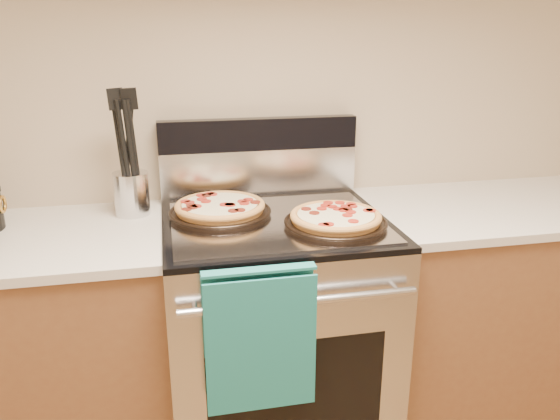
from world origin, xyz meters
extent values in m
plane|color=#C4AC8E|center=(0.00, 2.00, 1.35)|extent=(4.00, 0.00, 4.00)
cube|color=#B7B7BC|center=(0.00, 1.65, 0.45)|extent=(0.76, 0.68, 0.90)
cube|color=black|center=(0.00, 1.31, 0.45)|extent=(0.56, 0.01, 0.40)
cube|color=black|center=(0.00, 1.65, 0.91)|extent=(0.76, 0.68, 0.02)
cube|color=silver|center=(0.00, 1.96, 1.01)|extent=(0.76, 0.06, 0.18)
cube|color=black|center=(0.00, 1.96, 1.16)|extent=(0.76, 0.06, 0.12)
cylinder|color=silver|center=(0.00, 1.27, 0.80)|extent=(0.70, 0.03, 0.03)
cube|color=gray|center=(0.00, 1.62, 0.92)|extent=(0.70, 0.55, 0.01)
cube|color=brown|center=(-0.88, 1.68, 0.44)|extent=(1.00, 0.62, 0.88)
cube|color=beige|center=(-0.88, 1.68, 0.90)|extent=(1.02, 0.64, 0.03)
cube|color=brown|center=(0.88, 1.68, 0.44)|extent=(1.00, 0.62, 0.88)
cube|color=beige|center=(0.88, 1.68, 0.90)|extent=(1.02, 0.64, 0.03)
cylinder|color=silver|center=(-0.48, 1.84, 0.99)|extent=(0.16, 0.16, 0.15)
camera|label=1|loc=(-0.35, -0.08, 1.54)|focal=35.00mm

